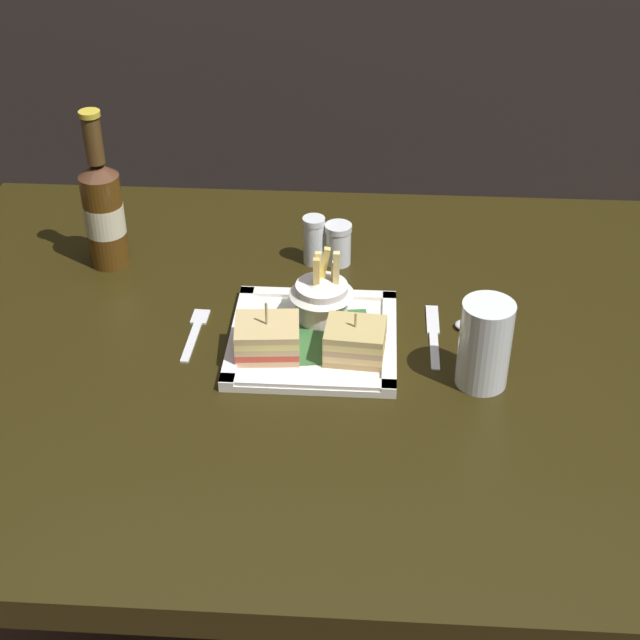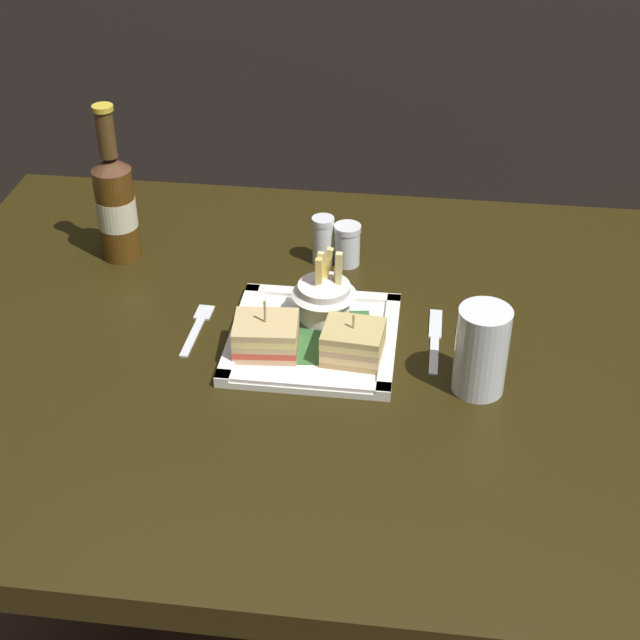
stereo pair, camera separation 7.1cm
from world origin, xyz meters
name	(u,v)px [view 2 (the right image)]	position (x,y,z in m)	size (l,w,h in m)	color
dining_table	(326,415)	(0.00, 0.00, 0.62)	(1.26, 0.94, 0.75)	black
square_plate	(313,339)	(-0.02, 0.00, 0.75)	(0.23, 0.23, 0.02)	white
sandwich_half_left	(266,336)	(-0.08, -0.04, 0.78)	(0.09, 0.08, 0.08)	tan
sandwich_half_right	(353,342)	(0.04, -0.04, 0.78)	(0.09, 0.08, 0.07)	tan
fries_cup	(324,294)	(-0.01, 0.05, 0.80)	(0.09, 0.09, 0.11)	silver
beer_bottle	(116,203)	(-0.36, 0.20, 0.84)	(0.06, 0.06, 0.26)	#52330F
water_glass	(481,355)	(0.21, -0.07, 0.80)	(0.07, 0.07, 0.12)	silver
fork	(198,327)	(-0.19, 0.02, 0.75)	(0.03, 0.13, 0.00)	silver
knife	(435,338)	(0.15, 0.03, 0.75)	(0.02, 0.16, 0.00)	silver
spoon	(469,337)	(0.20, 0.04, 0.75)	(0.04, 0.12, 0.01)	silver
salt_shaker	(323,243)	(-0.03, 0.22, 0.78)	(0.04, 0.04, 0.08)	silver
pepper_shaker	(347,247)	(0.01, 0.22, 0.78)	(0.04, 0.04, 0.07)	silver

